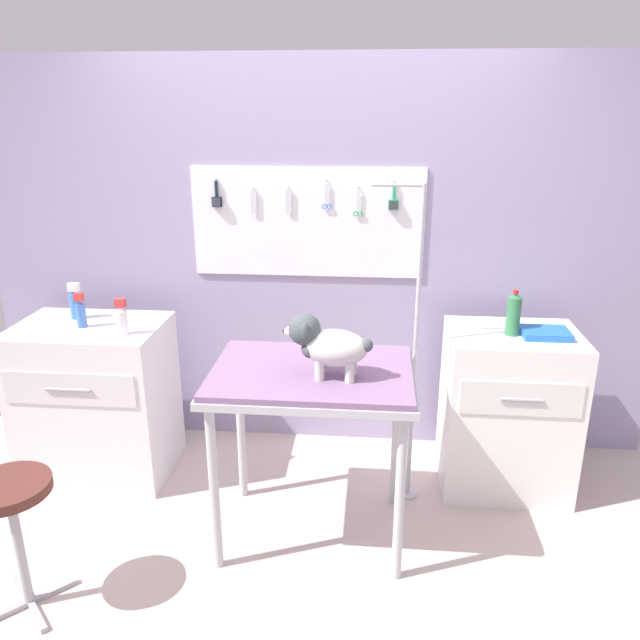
{
  "coord_description": "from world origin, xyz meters",
  "views": [
    {
      "loc": [
        0.34,
        -2.24,
        2.01
      ],
      "look_at": [
        0.1,
        0.38,
        1.09
      ],
      "focal_mm": 34.38,
      "sensor_mm": 36.0,
      "label": 1
    }
  ],
  "objects_px": {
    "grooming_table": "(312,388)",
    "dog": "(326,344)",
    "counter_left": "(97,399)",
    "stool": "(12,507)",
    "cabinet_right": "(507,410)",
    "soda_bottle": "(514,314)",
    "grooming_arm": "(413,362)",
    "shampoo_bottle": "(76,303)"
  },
  "relations": [
    {
      "from": "grooming_table",
      "to": "stool",
      "type": "relative_size",
      "value": 1.55
    },
    {
      "from": "counter_left",
      "to": "soda_bottle",
      "type": "distance_m",
      "value": 2.33
    },
    {
      "from": "cabinet_right",
      "to": "shampoo_bottle",
      "type": "xyz_separation_m",
      "value": [
        -2.4,
        0.05,
        0.53
      ]
    },
    {
      "from": "dog",
      "to": "soda_bottle",
      "type": "distance_m",
      "value": 1.08
    },
    {
      "from": "dog",
      "to": "cabinet_right",
      "type": "distance_m",
      "value": 1.26
    },
    {
      "from": "cabinet_right",
      "to": "stool",
      "type": "relative_size",
      "value": 1.49
    },
    {
      "from": "grooming_arm",
      "to": "shampoo_bottle",
      "type": "distance_m",
      "value": 1.89
    },
    {
      "from": "grooming_table",
      "to": "stool",
      "type": "bearing_deg",
      "value": -153.12
    },
    {
      "from": "grooming_table",
      "to": "dog",
      "type": "relative_size",
      "value": 2.36
    },
    {
      "from": "counter_left",
      "to": "shampoo_bottle",
      "type": "distance_m",
      "value": 0.55
    },
    {
      "from": "grooming_table",
      "to": "soda_bottle",
      "type": "xyz_separation_m",
      "value": [
        0.99,
        0.51,
        0.22
      ]
    },
    {
      "from": "grooming_arm",
      "to": "dog",
      "type": "relative_size",
      "value": 4.24
    },
    {
      "from": "cabinet_right",
      "to": "shampoo_bottle",
      "type": "relative_size",
      "value": 4.43
    },
    {
      "from": "shampoo_bottle",
      "to": "stool",
      "type": "bearing_deg",
      "value": -78.82
    },
    {
      "from": "grooming_arm",
      "to": "stool",
      "type": "xyz_separation_m",
      "value": [
        -1.63,
        -0.94,
        -0.3
      ]
    },
    {
      "from": "dog",
      "to": "shampoo_bottle",
      "type": "bearing_deg",
      "value": 155.91
    },
    {
      "from": "dog",
      "to": "counter_left",
      "type": "height_order",
      "value": "dog"
    },
    {
      "from": "grooming_arm",
      "to": "soda_bottle",
      "type": "distance_m",
      "value": 0.58
    },
    {
      "from": "dog",
      "to": "stool",
      "type": "bearing_deg",
      "value": -157.29
    },
    {
      "from": "grooming_arm",
      "to": "soda_bottle",
      "type": "bearing_deg",
      "value": 16.25
    },
    {
      "from": "dog",
      "to": "soda_bottle",
      "type": "height_order",
      "value": "dog"
    },
    {
      "from": "grooming_arm",
      "to": "stool",
      "type": "height_order",
      "value": "grooming_arm"
    },
    {
      "from": "shampoo_bottle",
      "to": "grooming_arm",
      "type": "bearing_deg",
      "value": -6.77
    },
    {
      "from": "grooming_arm",
      "to": "shampoo_bottle",
      "type": "xyz_separation_m",
      "value": [
        -1.86,
        0.22,
        0.19
      ]
    },
    {
      "from": "cabinet_right",
      "to": "shampoo_bottle",
      "type": "bearing_deg",
      "value": 178.82
    },
    {
      "from": "cabinet_right",
      "to": "soda_bottle",
      "type": "height_order",
      "value": "soda_bottle"
    },
    {
      "from": "counter_left",
      "to": "grooming_table",
      "type": "bearing_deg",
      "value": -20.1
    },
    {
      "from": "counter_left",
      "to": "stool",
      "type": "height_order",
      "value": "counter_left"
    },
    {
      "from": "counter_left",
      "to": "cabinet_right",
      "type": "relative_size",
      "value": 0.99
    },
    {
      "from": "grooming_arm",
      "to": "dog",
      "type": "xyz_separation_m",
      "value": [
        -0.41,
        -0.43,
        0.25
      ]
    },
    {
      "from": "dog",
      "to": "stool",
      "type": "height_order",
      "value": "dog"
    },
    {
      "from": "cabinet_right",
      "to": "soda_bottle",
      "type": "xyz_separation_m",
      "value": [
        -0.03,
        -0.02,
        0.56
      ]
    },
    {
      "from": "soda_bottle",
      "to": "grooming_arm",
      "type": "bearing_deg",
      "value": -163.75
    },
    {
      "from": "grooming_arm",
      "to": "grooming_table",
      "type": "bearing_deg",
      "value": -143.24
    },
    {
      "from": "grooming_table",
      "to": "cabinet_right",
      "type": "relative_size",
      "value": 1.04
    },
    {
      "from": "cabinet_right",
      "to": "soda_bottle",
      "type": "distance_m",
      "value": 0.56
    },
    {
      "from": "counter_left",
      "to": "dog",
      "type": "bearing_deg",
      "value": -21.8
    },
    {
      "from": "stool",
      "to": "soda_bottle",
      "type": "height_order",
      "value": "soda_bottle"
    },
    {
      "from": "grooming_arm",
      "to": "cabinet_right",
      "type": "height_order",
      "value": "grooming_arm"
    },
    {
      "from": "stool",
      "to": "shampoo_bottle",
      "type": "bearing_deg",
      "value": 101.18
    },
    {
      "from": "dog",
      "to": "shampoo_bottle",
      "type": "relative_size",
      "value": 1.95
    },
    {
      "from": "soda_bottle",
      "to": "cabinet_right",
      "type": "bearing_deg",
      "value": 42.14
    }
  ]
}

